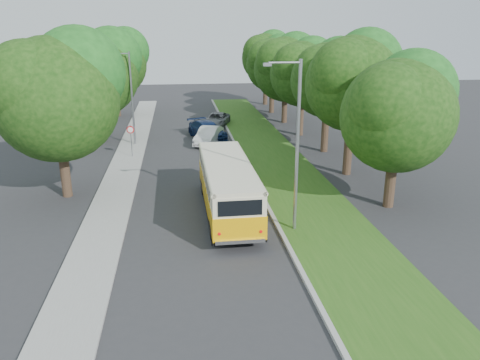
{
  "coord_description": "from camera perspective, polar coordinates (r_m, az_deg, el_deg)",
  "views": [
    {
      "loc": [
        -0.99,
        -22.5,
        9.26
      ],
      "look_at": [
        2.16,
        1.08,
        1.5
      ],
      "focal_mm": 35.0,
      "sensor_mm": 36.0,
      "label": 1
    }
  ],
  "objects": [
    {
      "name": "vintage_bus",
      "position": [
        24.08,
        -1.54,
        -0.98
      ],
      "size": [
        2.51,
        9.48,
        2.81
      ],
      "primitive_type": null,
      "rotation": [
        0.0,
        0.0,
        0.01
      ],
      "color": "#FFB408",
      "rests_on": "ground"
    },
    {
      "name": "car_silver",
      "position": [
        32.85,
        -1.67,
        2.92
      ],
      "size": [
        2.38,
        4.23,
        1.36
      ],
      "primitive_type": "imported",
      "rotation": [
        0.0,
        0.0,
        -0.2
      ],
      "color": "#9D9DA2",
      "rests_on": "ground"
    },
    {
      "name": "sidewalk",
      "position": [
        29.25,
        -14.7,
        -0.88
      ],
      "size": [
        2.2,
        70.0,
        0.12
      ],
      "primitive_type": "cube",
      "color": "gray",
      "rests_on": "ground"
    },
    {
      "name": "warning_sign",
      "position": [
        35.46,
        -13.17,
        5.3
      ],
      "size": [
        0.56,
        0.1,
        2.5
      ],
      "color": "gray",
      "rests_on": "ground"
    },
    {
      "name": "grass_verge",
      "position": [
        29.81,
        6.23,
        -0.01
      ],
      "size": [
        4.5,
        70.0,
        0.13
      ],
      "primitive_type": "cube",
      "color": "#285316",
      "rests_on": "ground"
    },
    {
      "name": "ground",
      "position": [
        24.35,
        -4.72,
        -4.35
      ],
      "size": [
        120.0,
        120.0,
        0.0
      ],
      "primitive_type": "plane",
      "color": "#2D2D30",
      "rests_on": "ground"
    },
    {
      "name": "car_blue",
      "position": [
        41.27,
        -4.02,
        6.1
      ],
      "size": [
        3.7,
        5.45,
        1.47
      ],
      "primitive_type": "imported",
      "rotation": [
        0.0,
        0.0,
        0.36
      ],
      "color": "navy",
      "rests_on": "ground"
    },
    {
      "name": "treeline",
      "position": [
        40.84,
        -1.82,
        13.37
      ],
      "size": [
        24.27,
        41.91,
        9.46
      ],
      "color": "#332319",
      "rests_on": "ground"
    },
    {
      "name": "lamppost_near",
      "position": [
        21.23,
        6.79,
        4.62
      ],
      "size": [
        1.71,
        0.16,
        8.0
      ],
      "color": "gray",
      "rests_on": "ground"
    },
    {
      "name": "curb",
      "position": [
        29.35,
        1.77,
        -0.18
      ],
      "size": [
        0.2,
        70.0,
        0.15
      ],
      "primitive_type": "cube",
      "color": "gray",
      "rests_on": "ground"
    },
    {
      "name": "car_white",
      "position": [
        39.18,
        -3.84,
        5.42
      ],
      "size": [
        2.9,
        4.59,
        1.43
      ],
      "primitive_type": "imported",
      "rotation": [
        0.0,
        0.0,
        -0.35
      ],
      "color": "silver",
      "rests_on": "ground"
    },
    {
      "name": "lamppost_far",
      "position": [
        39.02,
        -13.2,
        10.02
      ],
      "size": [
        1.71,
        0.16,
        7.5
      ],
      "color": "gray",
      "rests_on": "ground"
    },
    {
      "name": "car_grey",
      "position": [
        46.69,
        -2.82,
        7.38
      ],
      "size": [
        3.21,
        4.87,
        1.25
      ],
      "primitive_type": "imported",
      "rotation": [
        0.0,
        0.0,
        -0.28
      ],
      "color": "#5A5E61",
      "rests_on": "ground"
    }
  ]
}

